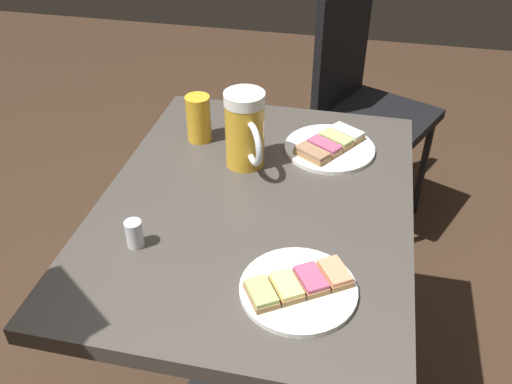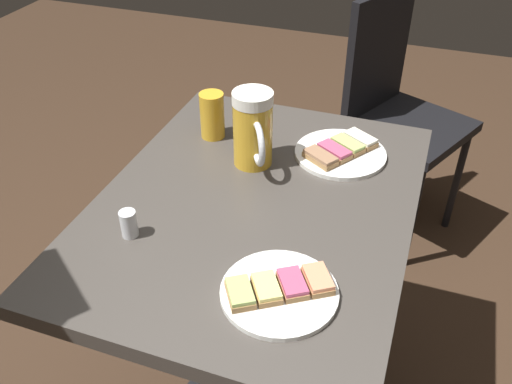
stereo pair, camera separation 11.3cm
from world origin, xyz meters
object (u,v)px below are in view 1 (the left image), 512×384
(plate_far, at_px, (298,287))
(cafe_chair, at_px, (362,98))
(beer_mug, at_px, (245,130))
(salt_shaker, at_px, (134,234))
(plate_near, at_px, (330,146))
(beer_glass_small, at_px, (199,118))

(plate_far, distance_m, cafe_chair, 1.26)
(beer_mug, bearing_deg, salt_shaker, -23.90)
(plate_near, bearing_deg, beer_glass_small, -87.04)
(beer_mug, height_order, salt_shaker, beer_mug)
(salt_shaker, bearing_deg, cafe_chair, 162.51)
(plate_near, distance_m, beer_glass_small, 0.32)
(plate_far, relative_size, cafe_chair, 0.22)
(plate_near, height_order, salt_shaker, salt_shaker)
(plate_far, distance_m, beer_glass_small, 0.55)
(plate_far, xyz_separation_m, cafe_chair, (-1.24, 0.06, -0.25))
(beer_glass_small, bearing_deg, plate_far, 34.86)
(plate_near, relative_size, salt_shaker, 3.84)
(plate_far, xyz_separation_m, beer_mug, (-0.36, -0.18, 0.08))
(beer_mug, height_order, cafe_chair, beer_mug)
(beer_glass_small, height_order, cafe_chair, cafe_chair)
(plate_near, distance_m, cafe_chair, 0.81)
(salt_shaker, bearing_deg, plate_near, 142.32)
(plate_near, bearing_deg, plate_far, -0.32)
(plate_far, bearing_deg, plate_near, 179.68)
(beer_glass_small, relative_size, salt_shaker, 2.05)
(beer_glass_small, bearing_deg, beer_mug, 58.34)
(plate_far, bearing_deg, beer_glass_small, -145.14)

